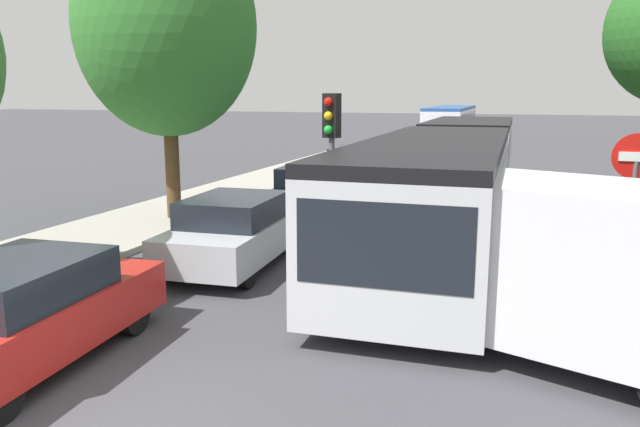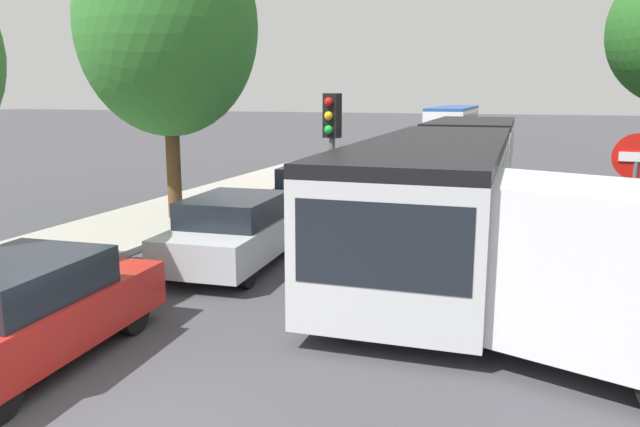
{
  "view_description": "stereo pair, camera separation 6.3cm",
  "coord_description": "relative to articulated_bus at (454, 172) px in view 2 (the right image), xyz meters",
  "views": [
    {
      "loc": [
        3.89,
        -4.73,
        3.41
      ],
      "look_at": [
        0.2,
        6.04,
        1.2
      ],
      "focal_mm": 35.0,
      "sensor_mm": 36.0,
      "label": 1
    },
    {
      "loc": [
        3.95,
        -4.71,
        3.41
      ],
      "look_at": [
        0.2,
        6.04,
        1.2
      ],
      "focal_mm": 35.0,
      "sensor_mm": 36.0,
      "label": 2
    }
  ],
  "objects": [
    {
      "name": "city_bus_rear",
      "position": [
        -3.82,
        29.53,
        -0.05
      ],
      "size": [
        2.62,
        11.31,
        2.43
      ],
      "rotation": [
        0.0,
        0.0,
        1.58
      ],
      "color": "silver",
      "rests_on": "ground"
    },
    {
      "name": "queued_car_graphite",
      "position": [
        -3.78,
        16.06,
        -0.69
      ],
      "size": [
        2.1,
        4.45,
        1.51
      ],
      "rotation": [
        0.0,
        0.0,
        1.63
      ],
      "color": "#47474C",
      "rests_on": "ground"
    },
    {
      "name": "articulated_bus",
      "position": [
        0.0,
        0.0,
        0.0
      ],
      "size": [
        2.95,
        17.07,
        2.53
      ],
      "rotation": [
        0.0,
        0.0,
        -1.55
      ],
      "color": "silver",
      "rests_on": "ground"
    },
    {
      "name": "queued_car_blue",
      "position": [
        -3.68,
        0.2,
        -0.71
      ],
      "size": [
        2.04,
        4.33,
        1.47
      ],
      "rotation": [
        0.0,
        0.0,
        1.63
      ],
      "color": "#284799",
      "rests_on": "ground"
    },
    {
      "name": "queued_car_green",
      "position": [
        -3.97,
        5.63,
        -0.68
      ],
      "size": [
        2.13,
        4.52,
        1.54
      ],
      "rotation": [
        0.0,
        0.0,
        1.63
      ],
      "color": "#236638",
      "rests_on": "ground"
    },
    {
      "name": "no_entry_sign",
      "position": [
        3.36,
        -5.39,
        0.42
      ],
      "size": [
        0.7,
        0.08,
        2.82
      ],
      "rotation": [
        0.0,
        0.0,
        -1.57
      ],
      "color": "#56595E",
      "rests_on": "ground"
    },
    {
      "name": "tree_left_mid",
      "position": [
        -7.18,
        -1.58,
        3.47
      ],
      "size": [
        4.58,
        4.58,
        7.88
      ],
      "color": "#51381E",
      "rests_on": "ground"
    },
    {
      "name": "queued_car_silver",
      "position": [
        -3.61,
        -4.89,
        -0.74
      ],
      "size": [
        1.97,
        4.18,
        1.42
      ],
      "rotation": [
        0.0,
        0.0,
        1.63
      ],
      "color": "#B7BABF",
      "rests_on": "ground"
    },
    {
      "name": "white_van",
      "position": [
        2.39,
        -7.5,
        -0.22
      ],
      "size": [
        5.37,
        3.54,
        2.31
      ],
      "rotation": [
        0.0,
        0.0,
        2.79
      ],
      "color": "silver",
      "rests_on": "ground"
    },
    {
      "name": "traffic_light",
      "position": [
        -2.07,
        -3.51,
        1.04
      ],
      "size": [
        0.36,
        0.38,
        3.4
      ],
      "rotation": [
        0.0,
        0.0,
        -1.76
      ],
      "color": "#56595E",
      "rests_on": "ground"
    },
    {
      "name": "kerb_strip_left",
      "position": [
        -7.7,
        9.25,
        -1.39
      ],
      "size": [
        3.2,
        50.55,
        0.14
      ],
      "primitive_type": "cube",
      "color": "#9E998E",
      "rests_on": "ground"
    },
    {
      "name": "queued_car_red",
      "position": [
        -4.04,
        -9.95,
        -0.75
      ],
      "size": [
        1.94,
        4.11,
        1.39
      ],
      "rotation": [
        0.0,
        0.0,
        1.63
      ],
      "color": "#B21E19",
      "rests_on": "ground"
    },
    {
      "name": "queued_car_white",
      "position": [
        -3.74,
        11.35,
        -0.73
      ],
      "size": [
        2.01,
        4.25,
        1.44
      ],
      "rotation": [
        0.0,
        0.0,
        1.63
      ],
      "color": "white",
      "rests_on": "ground"
    }
  ]
}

